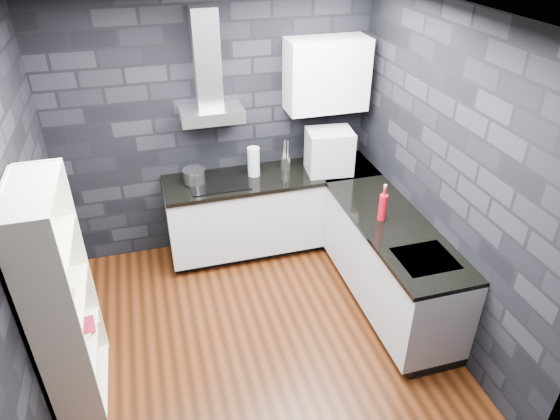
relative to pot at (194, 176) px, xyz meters
name	(u,v)px	position (x,y,z in m)	size (l,w,h in m)	color
ground	(256,337)	(0.28, -1.33, -0.97)	(3.20, 3.20, 0.00)	#471F0C
ceiling	(245,16)	(0.28, -1.33, 1.73)	(3.20, 3.20, 0.00)	silver
wall_back	(215,127)	(0.28, 0.29, 0.38)	(3.20, 0.05, 2.70)	black
wall_front	(328,377)	(0.28, -2.96, 0.38)	(3.20, 0.05, 2.70)	black
wall_left	(14,242)	(-1.34, -1.33, 0.38)	(0.05, 3.20, 2.70)	black
wall_right	(444,179)	(1.91, -1.33, 0.38)	(0.05, 3.20, 2.70)	black
toekick_back	(271,240)	(0.78, 0.01, -0.92)	(2.18, 0.50, 0.10)	black
toekick_right	(389,298)	(1.62, -1.23, -0.92)	(0.50, 1.78, 0.10)	black
counter_back_cab	(272,209)	(0.78, -0.03, -0.49)	(2.20, 0.60, 0.76)	silver
counter_right_cab	(390,263)	(1.58, -1.23, -0.49)	(0.60, 1.80, 0.76)	silver
counter_back_top	(272,177)	(0.78, -0.04, -0.09)	(2.20, 0.62, 0.04)	black
counter_right_top	(395,227)	(1.57, -1.23, -0.09)	(0.62, 1.80, 0.04)	black
counter_corner_top	(344,167)	(1.58, -0.03, -0.09)	(0.62, 0.62, 0.04)	black
hood_body	(212,114)	(0.23, 0.10, 0.59)	(0.60, 0.34, 0.12)	#BAB9BE
hood_chimney	(207,59)	(0.23, 0.17, 1.10)	(0.24, 0.20, 0.90)	#BAB9BE
upper_cabinet	(327,75)	(1.38, 0.09, 0.88)	(0.80, 0.35, 0.70)	silver
cooktop	(219,181)	(0.23, -0.03, -0.07)	(0.58, 0.50, 0.01)	black
sink_rim	(425,259)	(1.58, -1.73, -0.08)	(0.44, 0.40, 0.01)	#BAB9BE
pot	(194,176)	(0.00, 0.00, 0.00)	(0.21, 0.21, 0.13)	silver
glass_vase	(254,162)	(0.61, 0.01, 0.08)	(0.12, 0.12, 0.30)	silver
storage_jar	(285,163)	(0.96, 0.08, -0.02)	(0.09, 0.09, 0.11)	tan
utensil_crock	(285,162)	(0.96, 0.07, -0.01)	(0.10, 0.10, 0.14)	silver
appliance_garage	(329,151)	(1.37, -0.12, 0.15)	(0.45, 0.35, 0.45)	#AAACB1
red_bottle	(383,207)	(1.50, -1.12, 0.05)	(0.07, 0.07, 0.24)	#A40A16
bookshelf	(61,300)	(-1.14, -1.47, -0.07)	(0.34, 0.80, 1.80)	white
fruit_bowl	(59,301)	(-1.14, -1.52, -0.04)	(0.23, 0.23, 0.06)	white
book_red	(72,321)	(-1.14, -1.33, -0.40)	(0.15, 0.02, 0.20)	maroon
book_second	(68,318)	(-1.17, -1.31, -0.38)	(0.18, 0.02, 0.25)	#B2B2B2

